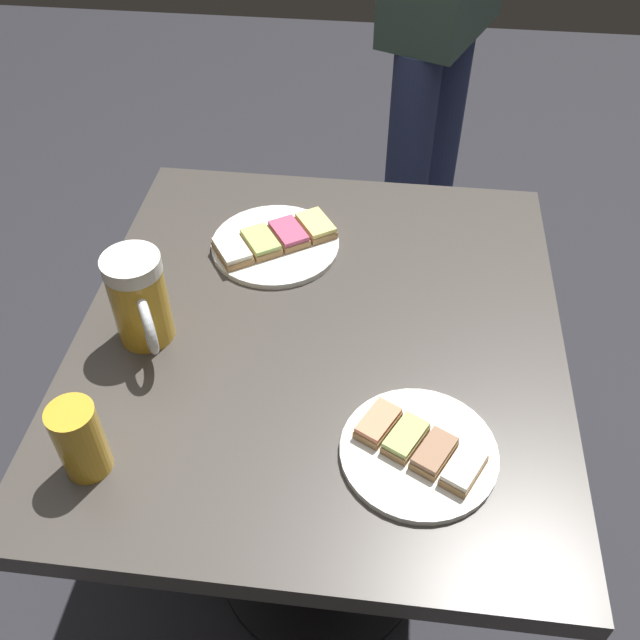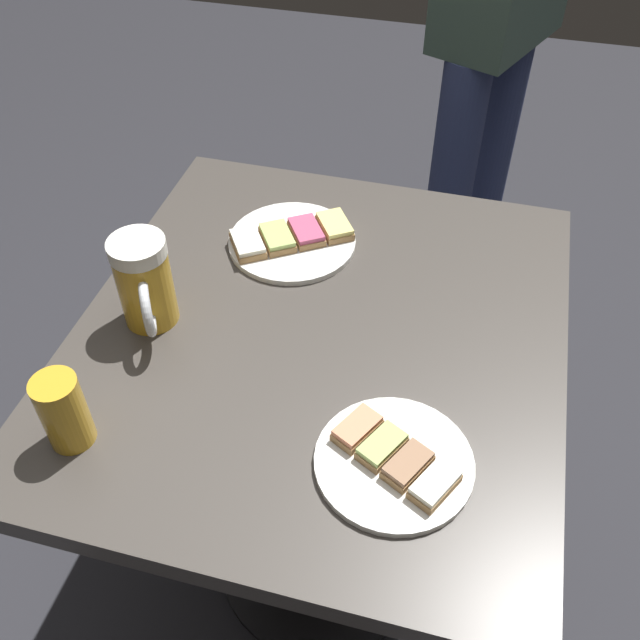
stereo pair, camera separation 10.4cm
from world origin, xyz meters
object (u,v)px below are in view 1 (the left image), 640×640
Objects in this scene: beer_mug at (140,301)px; plate_near at (419,450)px; plate_far at (275,242)px; beer_glass_small at (80,440)px.

plate_near is at bearing 157.93° from beer_mug.
plate_far is 1.98× the size of beer_glass_small.
plate_near is at bearing -170.99° from beer_glass_small.
beer_mug reaches higher than plate_near.
beer_mug is 0.23m from beer_glass_small.
plate_near is 1.38× the size of beer_mug.
plate_near is 0.47m from plate_far.
beer_glass_small is at bearing 88.01° from beer_mug.
plate_near is 0.42m from beer_glass_small.
beer_mug reaches higher than beer_glass_small.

